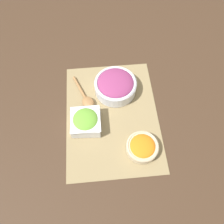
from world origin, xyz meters
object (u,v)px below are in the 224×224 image
(carrot_bowl, at_px, (142,147))
(wooden_spoon, at_px, (87,100))
(onion_bowl, at_px, (116,85))
(lettuce_bowl, at_px, (86,121))

(carrot_bowl, relative_size, wooden_spoon, 0.66)
(onion_bowl, height_order, wooden_spoon, onion_bowl)
(carrot_bowl, xyz_separation_m, wooden_spoon, (-0.25, -0.21, -0.01))
(onion_bowl, distance_m, carrot_bowl, 0.30)
(carrot_bowl, bearing_deg, wooden_spoon, -139.07)
(carrot_bowl, bearing_deg, lettuce_bowl, -120.27)
(lettuce_bowl, distance_m, wooden_spoon, 0.12)
(onion_bowl, xyz_separation_m, carrot_bowl, (0.29, 0.08, -0.01))
(lettuce_bowl, relative_size, onion_bowl, 0.67)
(lettuce_bowl, height_order, onion_bowl, onion_bowl)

